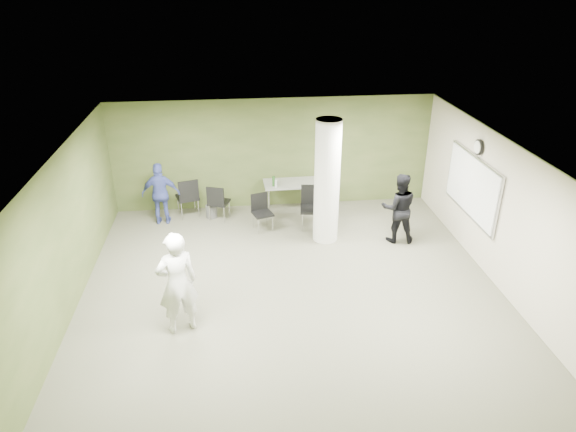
{
  "coord_description": "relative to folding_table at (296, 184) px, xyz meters",
  "views": [
    {
      "loc": [
        -1.0,
        -8.21,
        5.63
      ],
      "look_at": [
        0.03,
        1.0,
        1.11
      ],
      "focal_mm": 32.0,
      "sensor_mm": 36.0,
      "label": 1
    }
  ],
  "objects": [
    {
      "name": "wall_right_cream",
      "position": [
        3.47,
        -3.54,
        0.66
      ],
      "size": [
        0.02,
        8.0,
        2.8
      ],
      "primitive_type": "cube",
      "color": "beige",
      "rests_on": "floor"
    },
    {
      "name": "ceiling",
      "position": [
        -0.53,
        -3.54,
        2.06
      ],
      "size": [
        8.0,
        8.0,
        0.0
      ],
      "primitive_type": "plane",
      "rotation": [
        3.14,
        0.0,
        0.0
      ],
      "color": "white",
      "rests_on": "wall_back"
    },
    {
      "name": "chair_table_left",
      "position": [
        -0.94,
        -0.86,
        -0.24
      ],
      "size": [
        0.54,
        0.54,
        0.86
      ],
      "rotation": [
        0.0,
        0.0,
        0.31
      ],
      "color": "black",
      "rests_on": "floor"
    },
    {
      "name": "chair_back_right",
      "position": [
        -1.96,
        -0.32,
        -0.2
      ],
      "size": [
        0.58,
        0.58,
        0.92
      ],
      "rotation": [
        0.0,
        0.0,
        2.8
      ],
      "color": "black",
      "rests_on": "floor"
    },
    {
      "name": "floor",
      "position": [
        -0.53,
        -3.54,
        -0.74
      ],
      "size": [
        8.0,
        8.0,
        0.0
      ],
      "primitive_type": "plane",
      "color": "#525040",
      "rests_on": "ground"
    },
    {
      "name": "column",
      "position": [
        0.47,
        -1.54,
        0.66
      ],
      "size": [
        0.56,
        0.56,
        2.8
      ],
      "primitive_type": "cylinder",
      "color": "silver",
      "rests_on": "floor"
    },
    {
      "name": "woman_white",
      "position": [
        -2.55,
        -4.5,
        0.2
      ],
      "size": [
        0.79,
        0.66,
        1.87
      ],
      "primitive_type": "imported",
      "rotation": [
        0.0,
        0.0,
        3.49
      ],
      "color": "silver",
      "rests_on": "floor"
    },
    {
      "name": "whiteboard",
      "position": [
        3.4,
        -2.34,
        0.76
      ],
      "size": [
        0.05,
        2.3,
        1.3
      ],
      "color": "silver",
      "rests_on": "wall_right_cream"
    },
    {
      "name": "wall_back",
      "position": [
        -0.53,
        0.46,
        0.66
      ],
      "size": [
        8.0,
        2.8,
        0.02
      ],
      "primitive_type": "cube",
      "rotation": [
        1.57,
        0.0,
        0.0
      ],
      "color": "#405226",
      "rests_on": "floor"
    },
    {
      "name": "man_blue",
      "position": [
        -3.29,
        -0.3,
        0.03
      ],
      "size": [
        0.91,
        0.4,
        1.53
      ],
      "primitive_type": "imported",
      "rotation": [
        0.0,
        0.0,
        3.11
      ],
      "color": "#3D4897",
      "rests_on": "floor"
    },
    {
      "name": "folding_table",
      "position": [
        0.0,
        0.0,
        0.0
      ],
      "size": [
        1.67,
        0.76,
        1.04
      ],
      "rotation": [
        0.0,
        0.0,
        0.02
      ],
      "color": "gray",
      "rests_on": "floor"
    },
    {
      "name": "chair_back_left",
      "position": [
        -2.68,
        -0.05,
        -0.14
      ],
      "size": [
        0.63,
        0.63,
        1.02
      ],
      "rotation": [
        0.0,
        0.0,
        3.43
      ],
      "color": "black",
      "rests_on": "floor"
    },
    {
      "name": "man_black",
      "position": [
        2.06,
        -1.8,
        0.07
      ],
      "size": [
        0.86,
        0.71,
        1.62
      ],
      "primitive_type": "imported",
      "rotation": [
        0.0,
        0.0,
        3.01
      ],
      "color": "black",
      "rests_on": "floor"
    },
    {
      "name": "wall_left",
      "position": [
        -4.53,
        -3.54,
        0.66
      ],
      "size": [
        0.02,
        8.0,
        2.8
      ],
      "primitive_type": "cube",
      "color": "#405226",
      "rests_on": "floor"
    },
    {
      "name": "wall_clock",
      "position": [
        3.4,
        -2.34,
        1.61
      ],
      "size": [
        0.06,
        0.32,
        0.32
      ],
      "color": "black",
      "rests_on": "wall_right_cream"
    },
    {
      "name": "wastebasket",
      "position": [
        -2.14,
        -0.12,
        -0.58
      ],
      "size": [
        0.28,
        0.28,
        0.32
      ],
      "primitive_type": "cylinder",
      "color": "#4C4C4C",
      "rests_on": "floor"
    },
    {
      "name": "chair_table_right",
      "position": [
        0.24,
        -0.88,
        -0.14
      ],
      "size": [
        0.57,
        0.57,
        1.01
      ],
      "rotation": [
        0.0,
        0.0,
        -0.13
      ],
      "color": "black",
      "rests_on": "floor"
    }
  ]
}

